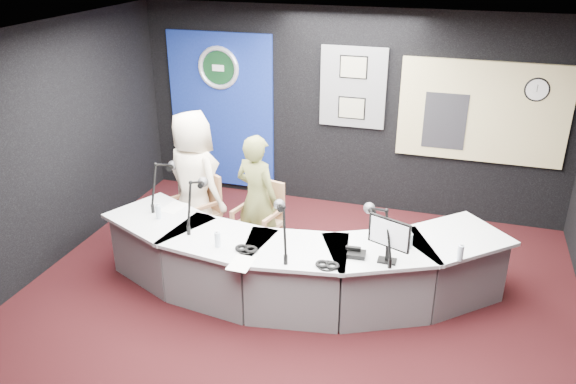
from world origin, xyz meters
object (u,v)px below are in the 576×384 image
(armchair_right, at_px, (258,224))
(person_woman, at_px, (257,199))
(broadcast_desk, at_px, (294,263))
(armchair_left, at_px, (196,208))
(person_man, at_px, (194,181))

(armchair_right, height_order, person_woman, person_woman)
(broadcast_desk, bearing_deg, person_woman, 136.56)
(armchair_right, bearing_deg, broadcast_desk, -28.97)
(broadcast_desk, bearing_deg, armchair_left, 155.80)
(armchair_left, relative_size, armchair_right, 1.14)
(broadcast_desk, height_order, armchair_right, armchair_right)
(armchair_right, distance_m, person_woman, 0.34)
(broadcast_desk, bearing_deg, person_man, 155.80)
(person_man, bearing_deg, broadcast_desk, -178.53)
(broadcast_desk, distance_m, person_woman, 0.98)
(person_man, distance_m, person_woman, 0.84)
(armchair_right, bearing_deg, armchair_left, -169.36)
(armchair_right, xyz_separation_m, person_woman, (0.00, 0.00, 0.34))
(person_man, bearing_deg, person_woman, -158.15)
(broadcast_desk, bearing_deg, armchair_right, 136.56)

